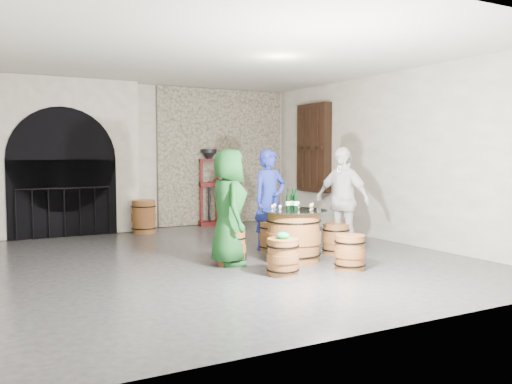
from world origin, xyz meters
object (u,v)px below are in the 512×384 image
person_blue (270,200)px  wine_bottle_left (288,201)px  barrel_stool_left (231,248)px  person_white (342,200)px  wine_bottle_right (293,201)px  barrel_table (293,236)px  corking_press (209,181)px  barrel_stool_right (336,239)px  person_green (229,207)px  barrel_stool_near_right (350,252)px  wine_bottle_center (296,201)px  barrel_stool_near_left (283,257)px  barrel_stool_far (272,236)px  side_barrel (144,217)px

person_blue → wine_bottle_left: 1.04m
barrel_stool_left → person_white: person_white is taller
person_blue → wine_bottle_right: bearing=-103.0°
barrel_table → corking_press: (0.57, 4.51, 0.64)m
barrel_stool_right → person_green: size_ratio=0.29×
barrel_stool_near_right → wine_bottle_center: (-0.34, 0.91, 0.68)m
person_green → wine_bottle_right: (1.04, -0.14, 0.06)m
barrel_stool_near_left → person_blue: 2.10m
barrel_stool_left → corking_press: 4.60m
barrel_stool_near_right → wine_bottle_right: 1.26m
barrel_table → person_green: person_green is taller
barrel_table → wine_bottle_center: 0.54m
barrel_table → wine_bottle_left: wine_bottle_left is taller
barrel_table → corking_press: bearing=82.9°
person_blue → wine_bottle_left: person_blue is taller
person_green → wine_bottle_center: person_green is taller
barrel_stool_far → barrel_stool_near_left: 1.89m
barrel_stool_far → barrel_stool_near_left: same height
wine_bottle_right → corking_press: corking_press is taller
barrel_stool_left → person_blue: 1.56m
barrel_stool_right → wine_bottle_right: 1.14m
barrel_stool_near_left → barrel_stool_right: bearing=30.2°
wine_bottle_left → side_barrel: 4.16m
barrel_stool_left → barrel_stool_far: size_ratio=1.00×
person_white → corking_press: person_white is taller
barrel_stool_near_left → person_green: size_ratio=0.29×
barrel_stool_left → person_blue: person_blue is taller
barrel_stool_far → person_green: 1.50m
person_green → side_barrel: (-0.15, 3.81, -0.52)m
wine_bottle_left → person_white: bearing=7.1°
person_blue → side_barrel: size_ratio=2.49×
person_blue → barrel_stool_near_right: bearing=-89.0°
person_blue → corking_press: bearing=79.6°
barrel_stool_far → wine_bottle_right: size_ratio=1.56×
wine_bottle_left → person_blue: bearing=76.0°
wine_bottle_right → corking_press: bearing=83.4°
barrel_table → corking_press: 4.59m
barrel_stool_left → barrel_stool_near_left: bearing=-72.7°
person_white → wine_bottle_right: bearing=-100.2°
wine_bottle_right → person_blue: bearing=81.3°
barrel_stool_near_right → side_barrel: side_barrel is taller
barrel_stool_right → barrel_stool_near_right: (-0.58, -1.10, 0.00)m
barrel_table → wine_bottle_left: size_ratio=3.19×
barrel_table → wine_bottle_left: 0.54m
barrel_stool_right → wine_bottle_left: (-1.01, -0.11, 0.68)m
wine_bottle_left → side_barrel: size_ratio=0.47×
wine_bottle_right → person_green: bearing=172.2°
barrel_stool_far → barrel_stool_right: (0.78, -0.77, 0.00)m
person_blue → barrel_table: bearing=-104.8°
barrel_stool_left → wine_bottle_right: size_ratio=1.56×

